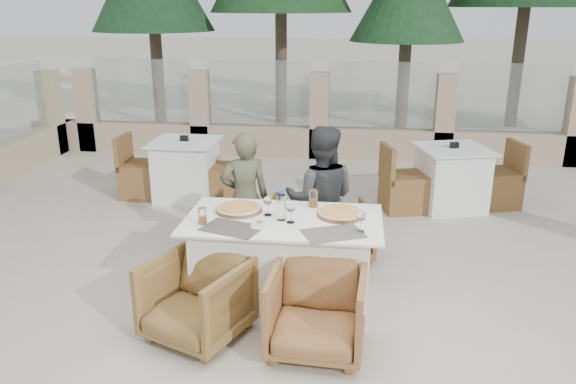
# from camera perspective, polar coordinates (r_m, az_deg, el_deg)

# --- Properties ---
(ground) EXTENTS (80.00, 80.00, 0.00)m
(ground) POSITION_cam_1_polar(r_m,az_deg,el_deg) (4.98, -1.07, -10.61)
(ground) COLOR beige
(ground) RESTS_ON ground
(sand_patch) EXTENTS (30.00, 16.00, 0.01)m
(sand_patch) POSITION_cam_1_polar(r_m,az_deg,el_deg) (18.47, 5.27, 10.88)
(sand_patch) COLOR beige
(sand_patch) RESTS_ON ground
(perimeter_wall_far) EXTENTS (10.00, 0.34, 1.60)m
(perimeter_wall_far) POSITION_cam_1_polar(r_m,az_deg,el_deg) (9.27, 3.20, 8.38)
(perimeter_wall_far) COLOR tan
(perimeter_wall_far) RESTS_ON ground
(pine_centre) EXTENTS (2.20, 2.20, 5.00)m
(pine_centre) POSITION_cam_1_polar(r_m,az_deg,el_deg) (11.54, 12.14, 18.48)
(pine_centre) COLOR #214D27
(pine_centre) RESTS_ON ground
(dining_table) EXTENTS (1.60, 0.90, 0.77)m
(dining_table) POSITION_cam_1_polar(r_m,az_deg,el_deg) (4.72, -0.46, -7.10)
(dining_table) COLOR white
(dining_table) RESTS_ON ground
(placemat_near_left) EXTENTS (0.52, 0.42, 0.00)m
(placemat_near_left) POSITION_cam_1_polar(r_m,az_deg,el_deg) (4.39, -5.73, -3.68)
(placemat_near_left) COLOR #4F4943
(placemat_near_left) RESTS_ON dining_table
(placemat_near_right) EXTENTS (0.53, 0.45, 0.00)m
(placemat_near_right) POSITION_cam_1_polar(r_m,az_deg,el_deg) (4.28, 4.63, -4.22)
(placemat_near_right) COLOR #635E55
(placemat_near_right) RESTS_ON dining_table
(pizza_left) EXTENTS (0.43, 0.43, 0.05)m
(pizza_left) POSITION_cam_1_polar(r_m,az_deg,el_deg) (4.73, -5.02, -1.69)
(pizza_left) COLOR #D34A1C
(pizza_left) RESTS_ON dining_table
(pizza_right) EXTENTS (0.45, 0.45, 0.05)m
(pizza_right) POSITION_cam_1_polar(r_m,az_deg,el_deg) (4.63, 5.34, -2.15)
(pizza_right) COLOR orange
(pizza_right) RESTS_ON dining_table
(water_bottle) EXTENTS (0.09, 0.09, 0.25)m
(water_bottle) POSITION_cam_1_polar(r_m,az_deg,el_deg) (4.50, -0.69, -1.32)
(water_bottle) COLOR #AFD3E6
(water_bottle) RESTS_ON dining_table
(wine_glass_centre) EXTENTS (0.09, 0.09, 0.18)m
(wine_glass_centre) POSITION_cam_1_polar(r_m,az_deg,el_deg) (4.61, -2.07, -1.30)
(wine_glass_centre) COLOR white
(wine_glass_centre) RESTS_ON dining_table
(wine_glass_near) EXTENTS (0.10, 0.10, 0.18)m
(wine_glass_near) POSITION_cam_1_polar(r_m,az_deg,el_deg) (4.45, 0.26, -2.03)
(wine_glass_near) COLOR silver
(wine_glass_near) RESTS_ON dining_table
(wine_glass_corner) EXTENTS (0.09, 0.09, 0.18)m
(wine_glass_corner) POSITION_cam_1_polar(r_m,az_deg,el_deg) (4.31, 7.41, -2.91)
(wine_glass_corner) COLOR silver
(wine_glass_corner) RESTS_ON dining_table
(beer_glass_left) EXTENTS (0.09, 0.09, 0.13)m
(beer_glass_left) POSITION_cam_1_polar(r_m,az_deg,el_deg) (4.49, -8.69, -2.42)
(beer_glass_left) COLOR orange
(beer_glass_left) RESTS_ON dining_table
(beer_glass_right) EXTENTS (0.09, 0.09, 0.15)m
(beer_glass_right) POSITION_cam_1_polar(r_m,az_deg,el_deg) (4.81, 2.58, -0.65)
(beer_glass_right) COLOR #C37A1B
(beer_glass_right) RESTS_ON dining_table
(olive_dish) EXTENTS (0.11, 0.11, 0.04)m
(olive_dish) POSITION_cam_1_polar(r_m,az_deg,el_deg) (4.40, -2.94, -3.26)
(olive_dish) COLOR white
(olive_dish) RESTS_ON dining_table
(armchair_far_left) EXTENTS (0.70, 0.72, 0.61)m
(armchair_far_left) POSITION_cam_1_polar(r_m,az_deg,el_deg) (5.67, -4.78, -3.50)
(armchair_far_left) COLOR brown
(armchair_far_left) RESTS_ON ground
(armchair_far_right) EXTENTS (0.74, 0.75, 0.56)m
(armchair_far_right) POSITION_cam_1_polar(r_m,az_deg,el_deg) (5.63, 5.29, -3.98)
(armchair_far_right) COLOR brown
(armchair_far_right) RESTS_ON ground
(armchair_near_left) EXTENTS (0.89, 0.90, 0.63)m
(armchair_near_left) POSITION_cam_1_polar(r_m,az_deg,el_deg) (4.35, -9.25, -10.68)
(armchair_near_left) COLOR brown
(armchair_near_left) RESTS_ON ground
(armchair_near_right) EXTENTS (0.72, 0.74, 0.64)m
(armchair_near_right) POSITION_cam_1_polar(r_m,az_deg,el_deg) (4.16, 2.96, -11.93)
(armchair_near_right) COLOR olive
(armchair_near_right) RESTS_ON ground
(diner_left) EXTENTS (0.55, 0.45, 1.30)m
(diner_left) POSITION_cam_1_polar(r_m,az_deg,el_deg) (5.43, -4.41, -0.60)
(diner_left) COLOR #53563F
(diner_left) RESTS_ON ground
(diner_right) EXTENTS (0.70, 0.55, 1.40)m
(diner_right) POSITION_cam_1_polar(r_m,az_deg,el_deg) (5.23, 3.35, -0.77)
(diner_right) COLOR #35383A
(diner_right) RESTS_ON ground
(bg_table_a) EXTENTS (1.64, 0.82, 0.77)m
(bg_table_a) POSITION_cam_1_polar(r_m,az_deg,el_deg) (7.41, -10.30, 2.23)
(bg_table_a) COLOR white
(bg_table_a) RESTS_ON ground
(bg_table_b) EXTENTS (1.80, 1.21, 0.77)m
(bg_table_b) POSITION_cam_1_polar(r_m,az_deg,el_deg) (7.23, 16.24, 1.36)
(bg_table_b) COLOR white
(bg_table_b) RESTS_ON ground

